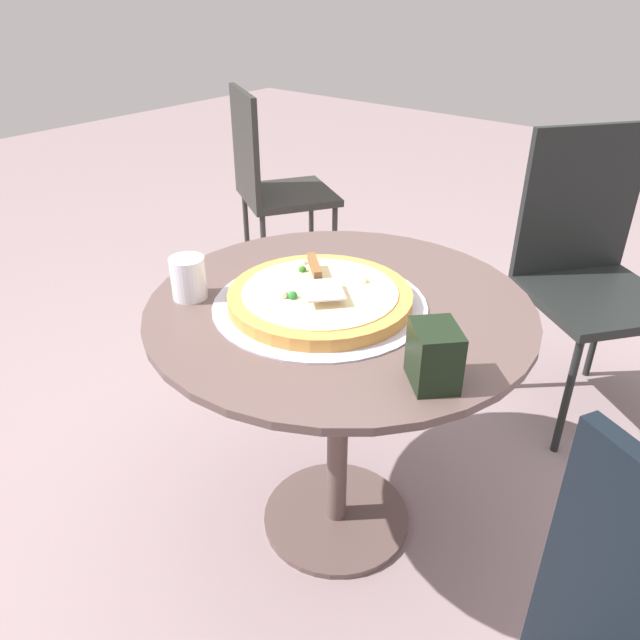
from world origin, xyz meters
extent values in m
plane|color=gray|center=(0.00, 0.00, 0.00)|extent=(10.00, 10.00, 0.00)
cylinder|color=brown|center=(0.00, 0.00, 0.67)|extent=(0.86, 0.86, 0.02)
cylinder|color=brown|center=(0.00, 0.00, 0.34)|extent=(0.05, 0.05, 0.64)
cylinder|color=brown|center=(0.00, 0.00, 0.01)|extent=(0.40, 0.40, 0.02)
cylinder|color=silver|center=(0.03, 0.04, 0.68)|extent=(0.47, 0.47, 0.00)
cylinder|color=#D49044|center=(0.03, 0.04, 0.70)|extent=(0.41, 0.41, 0.03)
cylinder|color=beige|center=(0.03, 0.04, 0.71)|extent=(0.34, 0.34, 0.00)
sphere|color=silver|center=(0.15, -0.05, 0.72)|extent=(0.01, 0.01, 0.01)
sphere|color=white|center=(-0.02, -0.06, 0.72)|extent=(0.02, 0.02, 0.02)
sphere|color=#287631|center=(0.05, 0.10, 0.72)|extent=(0.02, 0.02, 0.02)
sphere|color=silver|center=(0.07, 0.11, 0.72)|extent=(0.02, 0.02, 0.02)
sphere|color=#327324|center=(0.12, -0.01, 0.72)|extent=(0.02, 0.02, 0.02)
cube|color=silver|center=(0.00, 0.06, 0.74)|extent=(0.13, 0.13, 0.00)
cube|color=brown|center=(0.08, -0.01, 0.74)|extent=(0.09, 0.09, 0.02)
cylinder|color=white|center=(0.28, 0.19, 0.73)|extent=(0.08, 0.08, 0.10)
cube|color=black|center=(-0.31, 0.13, 0.74)|extent=(0.13, 0.12, 0.11)
cube|color=black|center=(-0.33, -0.90, 0.43)|extent=(0.57, 0.57, 0.03)
cube|color=black|center=(-0.18, -1.02, 0.69)|extent=(0.27, 0.34, 0.48)
cylinder|color=black|center=(-0.36, -0.66, 0.21)|extent=(0.02, 0.02, 0.42)
cylinder|color=black|center=(-0.30, -1.14, 0.21)|extent=(0.02, 0.02, 0.42)
cylinder|color=black|center=(-0.09, -0.87, 0.21)|extent=(0.02, 0.02, 0.42)
cube|color=#2C2C28|center=(1.07, -1.00, 0.45)|extent=(0.53, 0.53, 0.03)
cube|color=#2C2C28|center=(1.16, -0.85, 0.68)|extent=(0.34, 0.22, 0.44)
cylinder|color=#2C2C28|center=(1.12, -1.23, 0.22)|extent=(0.02, 0.02, 0.43)
cylinder|color=#2C2C28|center=(0.84, -1.06, 0.22)|extent=(0.02, 0.02, 0.43)
cylinder|color=#2C2C28|center=(1.29, -0.95, 0.22)|extent=(0.02, 0.02, 0.43)
cylinder|color=#2C2C28|center=(1.01, -0.78, 0.22)|extent=(0.02, 0.02, 0.43)
camera|label=1|loc=(-0.73, 0.96, 1.33)|focal=34.53mm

